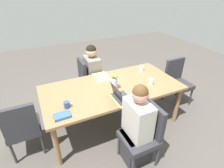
{
  "coord_description": "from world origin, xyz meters",
  "views": [
    {
      "loc": [
        -1.05,
        -2.2,
        2.2
      ],
      "look_at": [
        0.0,
        0.0,
        0.79
      ],
      "focal_mm": 28.49,
      "sensor_mm": 36.0,
      "label": 1
    }
  ],
  "objects_px": {
    "dining_table": "(112,90)",
    "person_far_left_mid": "(93,77)",
    "chair_head_left_right_near": "(22,127)",
    "coffee_mug_near_right": "(151,82)",
    "chair_far_left_mid": "(88,78)",
    "flower_vase": "(114,81)",
    "laptop_near_left_near": "(121,96)",
    "person_near_left_near": "(137,129)",
    "coffee_mug_centre_left": "(67,105)",
    "book_red_cover": "(62,116)",
    "coffee_mug_near_left": "(142,68)",
    "chair_near_left_near": "(144,132)",
    "chair_head_right_left_far": "(177,79)"
  },
  "relations": [
    {
      "from": "chair_far_left_mid",
      "to": "person_near_left_near",
      "type": "bearing_deg",
      "value": -86.81
    },
    {
      "from": "person_near_left_near",
      "to": "coffee_mug_near_right",
      "type": "xyz_separation_m",
      "value": [
        0.62,
        0.59,
        0.26
      ]
    },
    {
      "from": "coffee_mug_centre_left",
      "to": "person_near_left_near",
      "type": "bearing_deg",
      "value": -37.08
    },
    {
      "from": "person_near_left_near",
      "to": "chair_head_left_right_near",
      "type": "height_order",
      "value": "person_near_left_near"
    },
    {
      "from": "chair_far_left_mid",
      "to": "book_red_cover",
      "type": "bearing_deg",
      "value": -120.99
    },
    {
      "from": "dining_table",
      "to": "person_far_left_mid",
      "type": "bearing_deg",
      "value": 92.86
    },
    {
      "from": "chair_near_left_near",
      "to": "person_near_left_near",
      "type": "bearing_deg",
      "value": 141.24
    },
    {
      "from": "dining_table",
      "to": "chair_far_left_mid",
      "type": "bearing_deg",
      "value": 97.53
    },
    {
      "from": "chair_head_left_right_near",
      "to": "chair_far_left_mid",
      "type": "bearing_deg",
      "value": 36.83
    },
    {
      "from": "chair_head_left_right_near",
      "to": "book_red_cover",
      "type": "bearing_deg",
      "value": -32.82
    },
    {
      "from": "chair_near_left_near",
      "to": "coffee_mug_near_right",
      "type": "bearing_deg",
      "value": 49.95
    },
    {
      "from": "coffee_mug_near_left",
      "to": "coffee_mug_centre_left",
      "type": "distance_m",
      "value": 1.62
    },
    {
      "from": "person_far_left_mid",
      "to": "coffee_mug_near_right",
      "type": "bearing_deg",
      "value": -57.71
    },
    {
      "from": "dining_table",
      "to": "coffee_mug_near_right",
      "type": "relative_size",
      "value": 20.85
    },
    {
      "from": "flower_vase",
      "to": "coffee_mug_centre_left",
      "type": "bearing_deg",
      "value": -168.68
    },
    {
      "from": "chair_far_left_mid",
      "to": "flower_vase",
      "type": "height_order",
      "value": "flower_vase"
    },
    {
      "from": "chair_head_left_right_near",
      "to": "coffee_mug_near_left",
      "type": "distance_m",
      "value": 2.18
    },
    {
      "from": "dining_table",
      "to": "coffee_mug_near_left",
      "type": "distance_m",
      "value": 0.82
    },
    {
      "from": "chair_head_right_left_far",
      "to": "coffee_mug_centre_left",
      "type": "height_order",
      "value": "chair_head_right_left_far"
    },
    {
      "from": "dining_table",
      "to": "coffee_mug_centre_left",
      "type": "bearing_deg",
      "value": -163.44
    },
    {
      "from": "book_red_cover",
      "to": "chair_head_left_right_near",
      "type": "bearing_deg",
      "value": 145.42
    },
    {
      "from": "coffee_mug_near_right",
      "to": "coffee_mug_near_left",
      "type": "bearing_deg",
      "value": 72.74
    },
    {
      "from": "dining_table",
      "to": "person_near_left_near",
      "type": "xyz_separation_m",
      "value": [
        -0.02,
        -0.8,
        -0.14
      ]
    },
    {
      "from": "dining_table",
      "to": "chair_head_left_right_near",
      "type": "bearing_deg",
      "value": -177.14
    },
    {
      "from": "coffee_mug_centre_left",
      "to": "person_far_left_mid",
      "type": "bearing_deg",
      "value": 54.9
    },
    {
      "from": "person_far_left_mid",
      "to": "chair_far_left_mid",
      "type": "bearing_deg",
      "value": 141.24
    },
    {
      "from": "dining_table",
      "to": "person_near_left_near",
      "type": "distance_m",
      "value": 0.81
    },
    {
      "from": "laptop_near_left_near",
      "to": "coffee_mug_centre_left",
      "type": "bearing_deg",
      "value": 169.98
    },
    {
      "from": "chair_head_right_left_far",
      "to": "chair_head_left_right_near",
      "type": "bearing_deg",
      "value": -177.55
    },
    {
      "from": "chair_near_left_near",
      "to": "chair_far_left_mid",
      "type": "distance_m",
      "value": 1.74
    },
    {
      "from": "laptop_near_left_near",
      "to": "chair_head_left_right_near",
      "type": "bearing_deg",
      "value": 167.69
    },
    {
      "from": "chair_far_left_mid",
      "to": "chair_head_left_right_near",
      "type": "distance_m",
      "value": 1.57
    },
    {
      "from": "book_red_cover",
      "to": "flower_vase",
      "type": "bearing_deg",
      "value": 18.02
    },
    {
      "from": "dining_table",
      "to": "coffee_mug_near_right",
      "type": "bearing_deg",
      "value": -18.72
    },
    {
      "from": "person_far_left_mid",
      "to": "chair_head_right_left_far",
      "type": "height_order",
      "value": "person_far_left_mid"
    },
    {
      "from": "chair_near_left_near",
      "to": "laptop_near_left_near",
      "type": "relative_size",
      "value": 2.81
    },
    {
      "from": "person_near_left_near",
      "to": "person_far_left_mid",
      "type": "distance_m",
      "value": 1.61
    },
    {
      "from": "laptop_near_left_near",
      "to": "book_red_cover",
      "type": "relative_size",
      "value": 1.6
    },
    {
      "from": "dining_table",
      "to": "coffee_mug_near_left",
      "type": "bearing_deg",
      "value": 21.46
    },
    {
      "from": "laptop_near_left_near",
      "to": "coffee_mug_near_left",
      "type": "relative_size",
      "value": 3.44
    },
    {
      "from": "person_near_left_near",
      "to": "laptop_near_left_near",
      "type": "bearing_deg",
      "value": 91.82
    },
    {
      "from": "coffee_mug_near_right",
      "to": "dining_table",
      "type": "bearing_deg",
      "value": 161.28
    },
    {
      "from": "dining_table",
      "to": "laptop_near_left_near",
      "type": "bearing_deg",
      "value": -95.71
    },
    {
      "from": "laptop_near_left_near",
      "to": "book_red_cover",
      "type": "height_order",
      "value": "laptop_near_left_near"
    },
    {
      "from": "coffee_mug_near_left",
      "to": "chair_near_left_near",
      "type": "bearing_deg",
      "value": -121.4
    },
    {
      "from": "chair_head_left_right_near",
      "to": "coffee_mug_near_right",
      "type": "xyz_separation_m",
      "value": [
        1.98,
        -0.14,
        0.29
      ]
    },
    {
      "from": "book_red_cover",
      "to": "person_near_left_near",
      "type": "bearing_deg",
      "value": -27.33
    },
    {
      "from": "chair_near_left_near",
      "to": "book_red_cover",
      "type": "height_order",
      "value": "chair_near_left_near"
    },
    {
      "from": "chair_near_left_near",
      "to": "coffee_mug_near_left",
      "type": "distance_m",
      "value": 1.38
    },
    {
      "from": "chair_head_right_left_far",
      "to": "laptop_near_left_near",
      "type": "height_order",
      "value": "laptop_near_left_near"
    }
  ]
}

